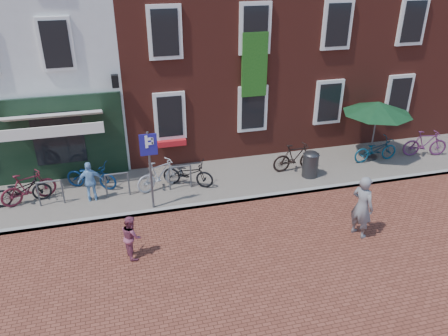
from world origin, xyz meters
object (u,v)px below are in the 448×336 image
object	(u,v)px
bicycle_6	(376,150)
parasol	(378,105)
woman	(362,207)
bicycle_5	(295,157)
bicycle_1	(28,187)
bicycle_4	(188,173)
bicycle_0	(21,190)
litter_bin	(311,163)
bicycle_7	(425,143)
boy	(131,236)
bicycle_3	(160,175)
parking_sign	(149,158)
bicycle_2	(91,176)
cafe_person	(91,182)

from	to	relation	value
bicycle_6	parasol	bearing A→B (deg)	1.05
woman	bicycle_5	world-z (taller)	woman
bicycle_1	bicycle_4	world-z (taller)	bicycle_1
bicycle_1	bicycle_6	xyz separation A→B (m)	(11.98, -0.11, -0.05)
bicycle_0	bicycle_1	world-z (taller)	bicycle_1
litter_bin	bicycle_1	xyz separation A→B (m)	(-9.15, 0.62, -0.01)
bicycle_7	boy	bearing A→B (deg)	118.24
parasol	woman	world-z (taller)	parasol
bicycle_0	bicycle_7	bearing A→B (deg)	-99.28
bicycle_3	woman	bearing A→B (deg)	-149.81
parking_sign	bicycle_3	distance (m)	1.68
boy	bicycle_5	size ratio (longest dim) A/B	0.72
bicycle_4	bicycle_5	world-z (taller)	bicycle_5
parasol	bicycle_4	world-z (taller)	parasol
parasol	bicycle_3	distance (m)	8.09
bicycle_2	bicycle_5	distance (m)	6.97
boy	bicycle_5	xyz separation A→B (m)	(5.92, 3.34, 0.00)
woman	boy	xyz separation A→B (m)	(-6.17, 0.64, -0.32)
bicycle_3	bicycle_6	world-z (taller)	bicycle_3
cafe_person	bicycle_0	size ratio (longest dim) A/B	0.76
bicycle_0	bicycle_6	xyz separation A→B (m)	(12.19, -0.07, 0.00)
bicycle_1	bicycle_5	bearing A→B (deg)	-112.76
parasol	bicycle_4	size ratio (longest dim) A/B	1.44
parking_sign	bicycle_4	distance (m)	2.09
parking_sign	bicycle_5	xyz separation A→B (m)	(5.15, 1.26, -1.18)
parking_sign	cafe_person	bearing A→B (deg)	152.69
boy	bicycle_3	xyz separation A→B (m)	(1.14, 3.22, 0.00)
parasol	woman	xyz separation A→B (m)	(-2.90, -4.19, -1.25)
bicycle_0	bicycle_1	xyz separation A→B (m)	(0.20, 0.04, 0.05)
bicycle_6	bicycle_7	bearing A→B (deg)	-93.59
woman	bicycle_1	size ratio (longest dim) A/B	1.09
cafe_person	bicycle_1	bearing A→B (deg)	-12.89
bicycle_1	bicycle_6	bearing A→B (deg)	-112.89
boy	bicycle_0	world-z (taller)	boy
bicycle_5	bicycle_4	bearing A→B (deg)	89.67
bicycle_0	bicycle_4	bearing A→B (deg)	-100.72
parasol	parking_sign	bearing A→B (deg)	-169.93
bicycle_5	bicycle_6	world-z (taller)	bicycle_5
litter_bin	bicycle_7	size ratio (longest dim) A/B	0.59
woman	bicycle_2	size ratio (longest dim) A/B	1.06
parasol	bicycle_3	world-z (taller)	parasol
cafe_person	bicycle_4	distance (m)	3.08
parking_sign	bicycle_7	xyz separation A→B (m)	(10.37, 1.14, -1.18)
woman	bicycle_4	size ratio (longest dim) A/B	1.06
boy	woman	bearing A→B (deg)	-108.58
cafe_person	woman	bearing A→B (deg)	152.13
parking_sign	bicycle_2	size ratio (longest dim) A/B	1.44
bicycle_4	litter_bin	bearing A→B (deg)	-68.03
bicycle_2	bicycle_3	size ratio (longest dim) A/B	1.03
bicycle_3	boy	bearing A→B (deg)	138.19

